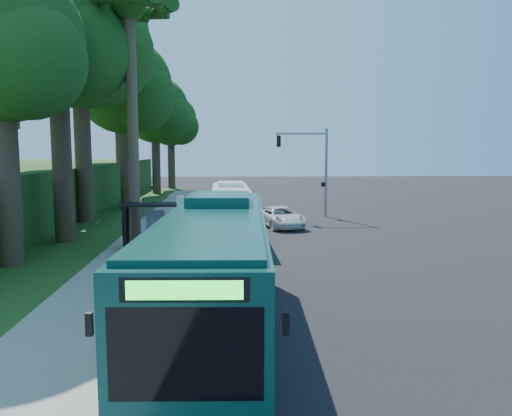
{
  "coord_description": "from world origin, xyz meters",
  "views": [
    {
      "loc": [
        -3.26,
        -29.14,
        5.35
      ],
      "look_at": [
        -1.35,
        1.0,
        1.8
      ],
      "focal_mm": 35.0,
      "sensor_mm": 36.0,
      "label": 1
    }
  ],
  "objects": [
    {
      "name": "red_curb",
      "position": [
        -5.0,
        -4.0,
        0.07
      ],
      "size": [
        0.25,
        30.0,
        0.13
      ],
      "primitive_type": "cube",
      "color": "maroon",
      "rests_on": "ground"
    },
    {
      "name": "tree_2",
      "position": [
        -11.89,
        15.98,
        10.48
      ],
      "size": [
        8.82,
        8.4,
        15.12
      ],
      "color": "#382B1E",
      "rests_on": "ground"
    },
    {
      "name": "tree_1",
      "position": [
        -13.37,
        7.98,
        12.73
      ],
      "size": [
        10.5,
        10.0,
        18.26
      ],
      "color": "#382B1E",
      "rests_on": "ground"
    },
    {
      "name": "sidewalk",
      "position": [
        -7.3,
        0.0,
        0.06
      ],
      "size": [
        4.5,
        70.0,
        0.12
      ],
      "primitive_type": "cube",
      "color": "gray",
      "rests_on": "ground"
    },
    {
      "name": "traffic_signal_pole",
      "position": [
        3.78,
        10.0,
        4.42
      ],
      "size": [
        4.1,
        0.3,
        7.0
      ],
      "color": "gray",
      "rests_on": "ground"
    },
    {
      "name": "teal_bus",
      "position": [
        -3.54,
        -14.99,
        1.91
      ],
      "size": [
        3.48,
        13.26,
        3.92
      ],
      "rotation": [
        0.0,
        0.0,
        -0.05
      ],
      "color": "#0B3C35",
      "rests_on": "ground"
    },
    {
      "name": "tree_3",
      "position": [
        -13.88,
        23.98,
        11.98
      ],
      "size": [
        10.08,
        9.6,
        17.28
      ],
      "color": "#382B1E",
      "rests_on": "ground"
    },
    {
      "name": "bus_shelter",
      "position": [
        -7.26,
        -2.86,
        1.81
      ],
      "size": [
        3.2,
        1.51,
        2.55
      ],
      "color": "black",
      "rests_on": "ground"
    },
    {
      "name": "tree_6",
      "position": [
        -12.91,
        -6.01,
        9.71
      ],
      "size": [
        7.56,
        7.2,
        13.74
      ],
      "color": "#382B1E",
      "rests_on": "ground"
    },
    {
      "name": "tree_0",
      "position": [
        -12.4,
        -0.02,
        11.2
      ],
      "size": [
        8.4,
        8.0,
        15.7
      ],
      "color": "#382B1E",
      "rests_on": "ground"
    },
    {
      "name": "tree_4",
      "position": [
        -11.4,
        31.98,
        9.73
      ],
      "size": [
        8.4,
        8.0,
        14.14
      ],
      "color": "#382B1E",
      "rests_on": "ground"
    },
    {
      "name": "pickup",
      "position": [
        0.59,
        4.97,
        0.71
      ],
      "size": [
        3.54,
        5.51,
        1.41
      ],
      "primitive_type": "imported",
      "rotation": [
        0.0,
        0.0,
        0.25
      ],
      "color": "silver",
      "rests_on": "ground"
    },
    {
      "name": "stop_sign_pole",
      "position": [
        -5.4,
        -5.0,
        2.08
      ],
      "size": [
        0.35,
        0.06,
        3.17
      ],
      "color": "gray",
      "rests_on": "ground"
    },
    {
      "name": "tree_5",
      "position": [
        -10.41,
        39.99,
        8.96
      ],
      "size": [
        7.35,
        7.0,
        12.86
      ],
      "color": "#382B1E",
      "rests_on": "ground"
    },
    {
      "name": "ground",
      "position": [
        0.0,
        0.0,
        0.0
      ],
      "size": [
        140.0,
        140.0,
        0.0
      ],
      "primitive_type": "plane",
      "color": "black",
      "rests_on": "ground"
    },
    {
      "name": "grass_verge",
      "position": [
        -13.0,
        5.0,
        0.03
      ],
      "size": [
        8.0,
        70.0,
        0.06
      ],
      "primitive_type": "cube",
      "color": "#234719",
      "rests_on": "ground"
    },
    {
      "name": "white_bus",
      "position": [
        -2.87,
        1.5,
        1.6
      ],
      "size": [
        2.44,
        10.98,
        3.27
      ],
      "rotation": [
        0.0,
        0.0,
        0.01
      ],
      "color": "white",
      "rests_on": "ground"
    },
    {
      "name": "palm_tree",
      "position": [
        -8.2,
        -1.5,
        12.38
      ],
      "size": [
        4.2,
        4.2,
        14.4
      ],
      "color": "#4C3F2D",
      "rests_on": "ground"
    }
  ]
}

